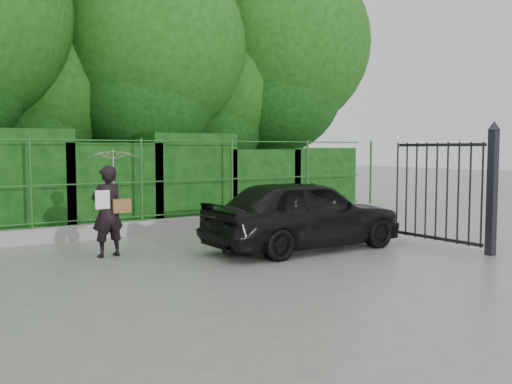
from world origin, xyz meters
TOP-DOWN VIEW (x-y plane):
  - ground at (0.00, 0.00)m, footprint 80.00×80.00m
  - kerb at (0.00, 4.50)m, footprint 14.00×0.25m
  - fence at (0.22, 4.50)m, footprint 14.13×0.06m
  - hedge at (-0.02, 5.50)m, footprint 14.20×1.20m
  - trees at (1.14, 7.74)m, footprint 17.10×6.15m
  - gate at (4.60, -0.72)m, footprint 0.22×2.33m
  - woman at (-0.99, 2.41)m, footprint 0.90×0.88m
  - car at (2.23, 1.10)m, footprint 3.94×1.60m

SIDE VIEW (x-z plane):
  - ground at x=0.00m, z-range 0.00..0.00m
  - kerb at x=0.00m, z-range 0.00..0.30m
  - car at x=2.23m, z-range 0.00..1.34m
  - hedge at x=-0.02m, z-range -0.13..2.16m
  - gate at x=4.60m, z-range 0.01..2.37m
  - fence at x=0.22m, z-range 0.30..2.10m
  - woman at x=-0.99m, z-range 0.29..2.17m
  - trees at x=1.14m, z-range 0.58..8.66m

